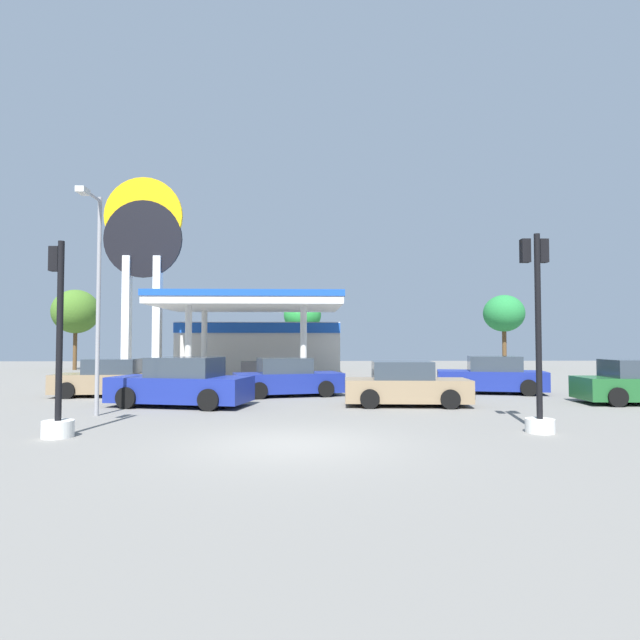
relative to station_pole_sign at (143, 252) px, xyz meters
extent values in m
plane|color=slate|center=(8.61, -17.69, -7.04)|extent=(90.00, 90.00, 0.00)
cube|color=beige|center=(6.05, 5.55, -5.39)|extent=(9.87, 6.26, 3.29)
cube|color=#194CB2|center=(6.05, 2.37, -4.10)|extent=(9.87, 0.12, 0.60)
cube|color=white|center=(6.05, -1.49, -3.00)|extent=(9.20, 7.20, 0.35)
cube|color=#194CB2|center=(6.05, -1.49, -2.68)|extent=(9.30, 7.30, 0.30)
cylinder|color=silver|center=(3.29, -3.47, -5.11)|extent=(0.32, 0.32, 3.86)
cylinder|color=silver|center=(8.81, -3.47, -5.11)|extent=(0.32, 0.32, 3.86)
cylinder|color=silver|center=(3.29, 0.50, -5.11)|extent=(0.32, 0.32, 3.86)
cylinder|color=silver|center=(8.81, 0.50, -5.11)|extent=(0.32, 0.32, 3.86)
cube|color=#4C4C51|center=(6.05, -1.49, -6.49)|extent=(0.90, 0.60, 1.10)
cube|color=white|center=(-0.83, -0.01, -3.64)|extent=(0.40, 0.56, 6.79)
cube|color=white|center=(0.83, -0.01, -3.64)|extent=(0.40, 0.56, 6.79)
cylinder|color=black|center=(0.00, -0.01, 0.71)|extent=(4.25, 0.22, 4.25)
cylinder|color=#F2B20C|center=(0.00, 0.01, 1.99)|extent=(4.25, 0.22, 4.25)
cube|color=white|center=(0.00, 0.05, 1.35)|extent=(3.91, 0.08, 0.77)
cylinder|color=black|center=(15.07, -7.82, -6.71)|extent=(0.68, 0.36, 0.65)
cylinder|color=black|center=(15.46, -6.12, -6.71)|extent=(0.68, 0.36, 0.65)
cylinder|color=black|center=(17.65, -8.41, -6.71)|extent=(0.68, 0.36, 0.65)
cylinder|color=black|center=(18.04, -6.71, -6.71)|extent=(0.68, 0.36, 0.65)
cube|color=navy|center=(16.55, -7.27, -6.50)|extent=(4.56, 2.69, 0.77)
cube|color=#2D3842|center=(16.70, -7.30, -5.83)|extent=(2.34, 2.00, 0.65)
cube|color=black|center=(14.51, -6.80, -6.61)|extent=(0.50, 1.68, 0.24)
cylinder|color=black|center=(3.18, -11.78, -6.69)|extent=(0.72, 0.39, 0.69)
cylinder|color=black|center=(3.61, -9.98, -6.69)|extent=(0.72, 0.39, 0.69)
cylinder|color=black|center=(5.91, -12.42, -6.69)|extent=(0.72, 0.39, 0.69)
cylinder|color=black|center=(6.34, -10.62, -6.69)|extent=(0.72, 0.39, 0.69)
cube|color=navy|center=(4.76, -11.20, -6.47)|extent=(4.83, 2.88, 0.82)
cube|color=#2D3842|center=(4.92, -11.24, -5.76)|extent=(2.48, 2.13, 0.69)
cube|color=black|center=(2.60, -10.69, -6.58)|extent=(0.54, 1.78, 0.26)
cylinder|color=black|center=(9.27, -6.89, -6.72)|extent=(0.67, 0.37, 0.63)
cylinder|color=black|center=(9.68, -8.54, -6.72)|extent=(0.67, 0.37, 0.63)
cylinder|color=black|center=(6.76, -7.52, -6.72)|extent=(0.67, 0.37, 0.63)
cylinder|color=black|center=(7.18, -9.18, -6.72)|extent=(0.67, 0.37, 0.63)
cube|color=navy|center=(8.22, -8.03, -6.51)|extent=(4.47, 2.71, 0.75)
cube|color=#2D3842|center=(8.08, -8.07, -5.86)|extent=(2.30, 1.99, 0.63)
cube|color=black|center=(10.20, -7.53, -6.62)|extent=(0.52, 1.64, 0.24)
cylinder|color=black|center=(-0.02, -8.83, -6.73)|extent=(0.63, 0.24, 0.62)
cylinder|color=black|center=(-0.08, -7.17, -6.73)|extent=(0.63, 0.24, 0.62)
cylinder|color=black|center=(2.50, -8.74, -6.73)|extent=(0.63, 0.24, 0.62)
cylinder|color=black|center=(2.44, -7.08, -6.73)|extent=(0.63, 0.24, 0.62)
cube|color=#8C7556|center=(1.21, -7.95, -6.52)|extent=(4.12, 1.85, 0.74)
cube|color=#2D3842|center=(1.35, -7.95, -5.88)|extent=(1.99, 1.58, 0.62)
cube|color=black|center=(-0.79, -8.02, -6.63)|extent=(0.17, 1.62, 0.23)
cylinder|color=black|center=(19.22, -10.09, -6.71)|extent=(0.66, 0.26, 0.64)
cylinder|color=black|center=(19.12, -11.82, -6.71)|extent=(0.66, 0.26, 0.64)
cube|color=#2D3842|center=(20.33, -11.02, -5.84)|extent=(2.10, 1.69, 0.64)
cylinder|color=black|center=(13.61, -10.50, -6.72)|extent=(0.64, 0.26, 0.63)
cylinder|color=black|center=(13.50, -12.18, -6.72)|extent=(0.64, 0.26, 0.63)
cylinder|color=black|center=(11.07, -10.32, -6.72)|extent=(0.64, 0.26, 0.63)
cylinder|color=black|center=(10.96, -12.00, -6.72)|extent=(0.64, 0.26, 0.63)
cube|color=#8C7556|center=(12.28, -11.25, -6.52)|extent=(4.22, 2.00, 0.74)
cube|color=#2D3842|center=(12.14, -11.24, -5.87)|extent=(2.06, 1.66, 0.63)
cube|color=black|center=(14.30, -11.39, -6.62)|extent=(0.23, 1.64, 0.23)
cylinder|color=silver|center=(3.33, -16.75, -6.85)|extent=(0.69, 0.69, 0.38)
cylinder|color=black|center=(3.33, -16.75, -4.63)|extent=(0.14, 0.14, 4.07)
cube|color=black|center=(3.11, -16.59, -2.98)|extent=(0.21, 0.20, 0.57)
sphere|color=red|center=(3.11, -16.47, -2.80)|extent=(0.15, 0.15, 0.15)
sphere|color=#D89E0C|center=(3.11, -16.47, -2.98)|extent=(0.15, 0.15, 0.15)
sphere|color=green|center=(3.11, -16.47, -3.16)|extent=(0.15, 0.15, 0.15)
cylinder|color=silver|center=(14.43, -16.47, -6.87)|extent=(0.67, 0.67, 0.33)
cylinder|color=black|center=(14.43, -16.47, -4.51)|extent=(0.14, 0.14, 4.41)
cube|color=black|center=(14.21, -16.31, -2.69)|extent=(0.21, 0.20, 0.57)
sphere|color=red|center=(14.21, -16.19, -2.51)|extent=(0.15, 0.15, 0.15)
sphere|color=#D89E0C|center=(14.21, -16.19, -2.69)|extent=(0.15, 0.15, 0.15)
sphere|color=green|center=(14.21, -16.19, -2.87)|extent=(0.15, 0.15, 0.15)
cube|color=black|center=(14.65, -16.31, -2.69)|extent=(0.21, 0.20, 0.57)
sphere|color=red|center=(14.65, -16.19, -2.51)|extent=(0.15, 0.15, 0.15)
sphere|color=#D89E0C|center=(14.65, -16.19, -2.69)|extent=(0.15, 0.15, 0.15)
sphere|color=green|center=(14.65, -16.19, -2.87)|extent=(0.15, 0.15, 0.15)
cylinder|color=brown|center=(-8.23, 10.74, -5.50)|extent=(0.29, 0.29, 3.07)
ellipsoid|color=#416C24|center=(-8.23, 10.74, -2.69)|extent=(3.40, 3.40, 3.26)
cylinder|color=brown|center=(8.69, 11.53, -5.50)|extent=(0.36, 0.36, 3.08)
ellipsoid|color=green|center=(8.69, 11.53, -2.88)|extent=(2.88, 2.88, 2.69)
cylinder|color=brown|center=(24.56, 11.96, -5.47)|extent=(0.33, 0.33, 3.14)
ellipsoid|color=#237838|center=(24.56, 11.96, -2.71)|extent=(3.18, 3.18, 2.89)
cylinder|color=gray|center=(2.85, -13.34, -3.84)|extent=(0.12, 0.12, 6.38)
cylinder|color=gray|center=(2.85, -13.94, -0.75)|extent=(0.09, 1.20, 0.09)
cube|color=beige|center=(2.85, -14.54, -0.80)|extent=(0.24, 0.44, 0.16)
camera|label=1|loc=(8.88, -28.75, -4.86)|focal=29.40mm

